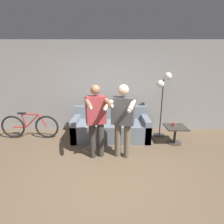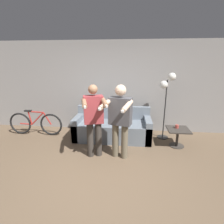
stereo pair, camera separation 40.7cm
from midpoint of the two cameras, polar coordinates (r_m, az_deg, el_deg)
ground_plane at (r=3.27m, az=-6.27°, el=-22.08°), size 16.00×16.00×0.00m
wall_back at (r=5.16m, az=-3.77°, el=8.08°), size 10.00×0.05×2.60m
couch at (r=4.74m, az=-2.95°, el=-5.38°), size 2.02×0.83×0.82m
person_left at (r=3.64m, az=-8.47°, el=-1.91°), size 0.60×0.76×1.58m
person_right at (r=3.59m, az=0.17°, el=-1.65°), size 0.64×0.77×1.58m
cat at (r=4.85m, az=-2.94°, el=2.83°), size 0.40×0.13×0.17m
floor_lamp at (r=4.76m, az=13.99°, el=7.75°), size 0.38×0.29×1.76m
side_table at (r=4.64m, az=17.52°, el=-5.97°), size 0.51×0.51×0.45m
cup at (r=4.63m, az=17.25°, el=-3.86°), size 0.08×0.08×0.08m
bicycle at (r=5.32m, az=-27.36°, el=-4.22°), size 1.55×0.07×0.72m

